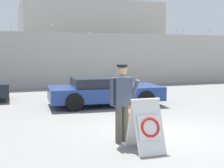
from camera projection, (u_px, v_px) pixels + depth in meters
The scene contains 7 objects.
ground_plane at pixel (165, 134), 7.79m from camera, with size 90.00×90.00×0.00m, color gray.
perimeter_wall at pixel (71, 60), 18.09m from camera, with size 36.00×0.30×3.61m.
building_block at pixel (89, 42), 23.17m from camera, with size 9.75×5.46×5.51m.
barricade_sign at pixel (146, 125), 6.44m from camera, with size 0.64×0.82×1.10m.
security_guard at pixel (122, 99), 7.03m from camera, with size 0.68×0.37×1.78m.
traffic_cone_near at pixel (130, 113), 8.67m from camera, with size 0.36×0.36×0.73m.
parked_car_rear_sedan at pixel (104, 91), 11.94m from camera, with size 4.38×2.25×1.09m.
Camera 1 is at (-3.77, -6.75, 2.07)m, focal length 50.00 mm.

